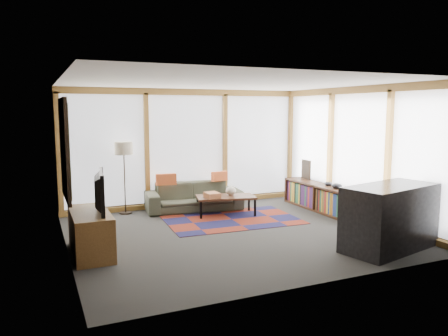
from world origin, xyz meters
name	(u,v)px	position (x,y,z in m)	size (l,w,h in m)	color
ground	(233,233)	(0.00, 0.00, 0.00)	(5.50, 5.50, 0.00)	#2A2A28
room_envelope	(245,142)	(0.49, 0.56, 1.54)	(5.52, 5.02, 2.62)	#433730
rug	(232,220)	(0.36, 0.83, 0.01)	(2.56, 1.64, 0.01)	maroon
sofa	(194,196)	(-0.03, 1.94, 0.30)	(2.04, 0.80, 0.59)	#35372A
pillow_left	(166,179)	(-0.65, 1.92, 0.71)	(0.43, 0.13, 0.23)	#CF5829
pillow_right	(219,176)	(0.58, 1.97, 0.70)	(0.37, 0.11, 0.21)	#CF5829
floor_lamp	(125,178)	(-1.45, 2.21, 0.75)	(0.38, 0.38, 1.50)	#2E2419
coffee_table	(226,205)	(0.42, 1.25, 0.20)	(1.18, 0.59, 0.39)	#361E15
book_stack	(212,195)	(0.09, 1.20, 0.45)	(0.25, 0.32, 0.11)	#9B5932
vase	(231,191)	(0.55, 1.29, 0.49)	(0.21, 0.21, 0.19)	beige
bookshelf	(321,198)	(2.43, 0.78, 0.28)	(0.41, 2.27, 0.57)	#361E15
bowl_a	(337,186)	(2.43, 0.27, 0.62)	(0.22, 0.22, 0.11)	black
bowl_b	(328,184)	(2.48, 0.60, 0.61)	(0.17, 0.17, 0.08)	black
shelf_picture	(306,169)	(2.57, 1.56, 0.79)	(0.04, 0.33, 0.44)	black
tv_console	(91,233)	(-2.43, -0.17, 0.32)	(0.54, 1.29, 0.65)	brown
television	(95,191)	(-2.35, -0.16, 0.95)	(1.04, 0.14, 0.60)	black
bar_counter	(390,217)	(1.83, -1.79, 0.50)	(1.58, 0.74, 1.00)	black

